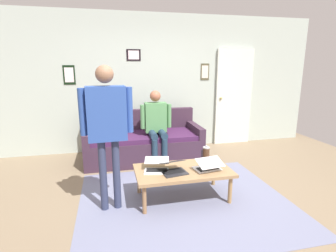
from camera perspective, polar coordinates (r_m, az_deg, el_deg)
ground_plane at (r=3.68m, az=2.31°, el=-14.71°), size 7.68×7.68×0.00m
area_rug at (r=3.53m, az=3.64°, el=-15.92°), size 2.65×2.24×0.01m
back_wall at (r=5.41m, az=-3.77°, el=9.25°), size 7.04×0.11×2.70m
interior_door at (r=5.93m, az=14.04°, el=6.06°), size 0.82×0.09×2.05m
couch at (r=4.89m, az=-5.38°, el=-3.68°), size 2.07×0.90×0.88m
coffee_table at (r=3.46m, az=3.25°, el=-9.94°), size 1.23×0.67×0.40m
laptop_left at (r=3.34m, az=1.15°, el=-9.22°), size 0.35×0.35×0.16m
laptop_center at (r=3.45m, az=8.65°, el=-8.65°), size 0.37×0.34×0.16m
laptop_right at (r=3.39m, az=-2.46°, el=-8.90°), size 0.37×0.38×0.13m
french_press at (r=3.72m, az=8.24°, el=-6.01°), size 0.11×0.09×0.23m
person_standing at (r=3.06m, az=-13.10°, el=1.17°), size 0.60×0.22×1.72m
person_seated at (r=4.60m, az=-2.54°, el=0.72°), size 0.55×0.51×1.28m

